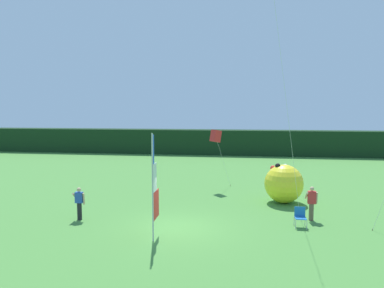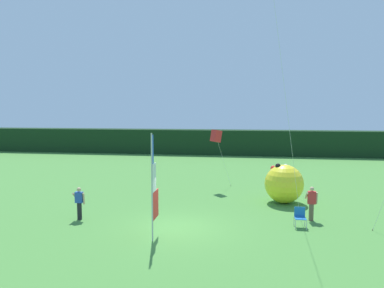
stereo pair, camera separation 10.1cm
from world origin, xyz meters
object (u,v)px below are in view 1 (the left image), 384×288
object	(u,v)px
banner_flag	(154,188)
person_mid_field	(79,203)
inflatable_balloon	(284,184)
kite_red_box_2	(216,136)
person_near_banner	(312,202)
folding_chair	(300,216)

from	to	relation	value
banner_flag	person_mid_field	size ratio (longest dim) A/B	2.79
inflatable_balloon	person_mid_field	bearing A→B (deg)	-155.33
inflatable_balloon	kite_red_box_2	bearing A→B (deg)	142.77
person_mid_field	kite_red_box_2	distance (m)	10.13
person_near_banner	kite_red_box_2	size ratio (longest dim) A/B	0.41
banner_flag	kite_red_box_2	size ratio (longest dim) A/B	1.11
banner_flag	inflatable_balloon	size ratio (longest dim) A/B	1.93
kite_red_box_2	person_mid_field	bearing A→B (deg)	-127.51
banner_flag	inflatable_balloon	xyz separation A→B (m)	(5.85, 6.60, -1.00)
person_near_banner	inflatable_balloon	world-z (taller)	inflatable_balloon
kite_red_box_2	folding_chair	bearing A→B (deg)	-59.08
person_mid_field	folding_chair	distance (m)	10.36
banner_flag	inflatable_balloon	distance (m)	8.88
folding_chair	kite_red_box_2	bearing A→B (deg)	120.92
person_near_banner	inflatable_balloon	size ratio (longest dim) A/B	0.72
person_mid_field	person_near_banner	bearing A→B (deg)	7.54
person_mid_field	kite_red_box_2	xyz separation A→B (m)	(5.95, 7.75, 2.69)
person_mid_field	inflatable_balloon	bearing A→B (deg)	24.67
person_mid_field	inflatable_balloon	world-z (taller)	inflatable_balloon
banner_flag	kite_red_box_2	world-z (taller)	banner_flag
person_mid_field	inflatable_balloon	distance (m)	11.08
folding_chair	banner_flag	bearing A→B (deg)	-158.80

